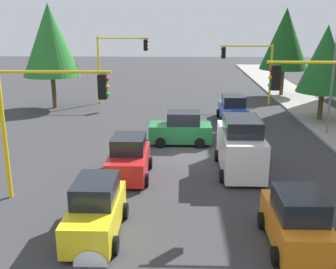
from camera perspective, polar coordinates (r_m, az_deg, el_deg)
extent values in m
plane|color=#353538|center=(23.10, 2.42, -2.71)|extent=(120.00, 120.00, 0.00)
cone|color=silver|center=(13.43, -10.71, -17.65)|extent=(0.01, 1.10, 1.10)
cylinder|color=yellow|center=(37.03, 14.08, 8.05)|extent=(0.18, 0.18, 5.22)
cylinder|color=yellow|center=(36.39, 10.80, 12.01)|extent=(0.12, 4.50, 0.12)
cube|color=black|center=(36.19, 7.74, 11.20)|extent=(0.36, 0.32, 0.96)
sphere|color=red|center=(36.15, 7.47, 11.68)|extent=(0.18, 0.18, 0.18)
sphere|color=yellow|center=(36.17, 7.45, 11.21)|extent=(0.18, 0.18, 0.18)
sphere|color=green|center=(36.20, 7.44, 10.74)|extent=(0.18, 0.18, 0.18)
cylinder|color=yellow|center=(16.90, 21.19, 9.32)|extent=(0.12, 4.50, 0.12)
cube|color=black|center=(16.45, 14.71, 7.67)|extent=(0.36, 0.32, 0.96)
sphere|color=red|center=(16.38, 14.16, 8.73)|extent=(0.18, 0.18, 0.18)
sphere|color=yellow|center=(16.41, 14.09, 7.70)|extent=(0.18, 0.18, 0.18)
sphere|color=green|center=(16.46, 14.02, 6.66)|extent=(0.18, 0.18, 0.18)
cylinder|color=yellow|center=(18.06, -21.82, -0.09)|extent=(0.18, 0.18, 5.49)
cylinder|color=yellow|center=(16.78, -15.61, 8.39)|extent=(0.12, 4.50, 0.12)
cube|color=black|center=(16.40, -9.10, 6.56)|extent=(0.36, 0.32, 0.96)
sphere|color=red|center=(16.32, -8.52, 7.60)|extent=(0.18, 0.18, 0.18)
sphere|color=yellow|center=(16.37, -8.48, 6.56)|extent=(0.18, 0.18, 0.18)
sphere|color=green|center=(16.42, -8.43, 5.53)|extent=(0.18, 0.18, 0.18)
cylinder|color=yellow|center=(36.88, -9.59, 8.77)|extent=(0.18, 0.18, 5.85)
cylinder|color=yellow|center=(36.28, -6.21, 13.18)|extent=(0.12, 4.50, 0.12)
cube|color=black|center=(36.10, -3.14, 12.32)|extent=(0.36, 0.32, 0.96)
sphere|color=red|center=(36.06, -2.86, 12.79)|extent=(0.18, 0.18, 0.18)
sphere|color=yellow|center=(36.08, -2.85, 12.32)|extent=(0.18, 0.18, 0.18)
sphere|color=green|center=(36.10, -2.85, 11.84)|extent=(0.18, 0.18, 0.18)
cylinder|color=slate|center=(27.84, 21.87, 6.79)|extent=(0.14, 0.14, 7.00)
cylinder|color=brown|center=(32.21, 20.45, 3.84)|extent=(0.36, 0.36, 2.38)
cone|color=#1E6023|center=(31.73, 21.04, 9.79)|extent=(3.80, 3.80, 4.76)
cylinder|color=brown|center=(36.04, -15.59, 5.89)|extent=(0.36, 0.36, 2.92)
cone|color=#28752D|center=(35.59, -16.10, 12.52)|extent=(4.67, 4.67, 5.84)
cylinder|color=brown|center=(41.50, 15.56, 7.09)|extent=(0.36, 0.36, 2.84)
cone|color=#19511E|center=(41.12, 15.99, 12.67)|extent=(4.54, 4.54, 5.67)
cube|color=white|center=(20.55, 10.00, -2.13)|extent=(4.80, 1.90, 1.85)
cube|color=black|center=(19.96, 10.27, 1.22)|extent=(2.50, 1.67, 0.76)
cylinder|color=black|center=(22.09, 6.78, -2.87)|extent=(0.60, 0.20, 0.60)
cylinder|color=black|center=(22.35, 11.95, -2.88)|extent=(0.60, 0.20, 0.60)
cylinder|color=black|center=(19.30, 7.51, -5.71)|extent=(0.60, 0.20, 0.60)
cylinder|color=black|center=(19.61, 13.42, -5.68)|extent=(0.60, 0.20, 0.60)
cube|color=#1E7238|center=(24.81, 1.71, 0.28)|extent=(1.71, 3.72, 1.05)
cube|color=black|center=(24.58, 2.16, 2.31)|extent=(1.51, 1.94, 0.76)
cylinder|color=black|center=(24.07, -1.06, -1.17)|extent=(0.20, 0.60, 0.60)
cylinder|color=black|center=(25.82, -0.85, 0.02)|extent=(0.20, 0.60, 0.60)
cylinder|color=black|center=(24.07, 4.44, -1.22)|extent=(0.20, 0.60, 0.60)
cylinder|color=black|center=(25.82, 4.27, -0.02)|extent=(0.20, 0.60, 0.60)
cube|color=yellow|center=(14.84, -10.02, -11.10)|extent=(3.99, 1.60, 1.05)
cube|color=black|center=(14.63, -10.03, -7.59)|extent=(2.07, 1.41, 0.76)
cylinder|color=black|center=(13.81, -7.37, -15.01)|extent=(0.60, 0.20, 0.60)
cylinder|color=black|center=(14.17, -14.49, -14.56)|extent=(0.60, 0.20, 0.60)
cylinder|color=black|center=(15.96, -5.97, -10.48)|extent=(0.60, 0.20, 0.60)
cylinder|color=black|center=(16.27, -12.09, -10.22)|extent=(0.60, 0.20, 0.60)
cube|color=blue|center=(30.64, 8.96, 3.12)|extent=(4.18, 1.77, 1.05)
cube|color=black|center=(30.26, 9.08, 4.71)|extent=(2.17, 1.55, 0.76)
cylinder|color=black|center=(31.89, 6.97, 2.98)|extent=(0.60, 0.20, 0.60)
cylinder|color=black|center=(32.11, 10.33, 2.93)|extent=(0.60, 0.20, 0.60)
cylinder|color=black|center=(29.38, 7.40, 1.85)|extent=(0.60, 0.20, 0.60)
cylinder|color=black|center=(29.62, 11.03, 1.80)|extent=(0.60, 0.20, 0.60)
cube|color=red|center=(19.73, -5.47, -3.95)|extent=(3.74, 1.74, 1.05)
cube|color=black|center=(19.62, -5.47, -1.28)|extent=(1.95, 1.53, 0.76)
cylinder|color=black|center=(18.70, -3.03, -6.33)|extent=(0.60, 0.20, 0.60)
cylinder|color=black|center=(18.94, -8.69, -6.20)|extent=(0.60, 0.20, 0.60)
cylinder|color=black|center=(20.85, -2.50, -3.92)|extent=(0.60, 0.20, 0.60)
cylinder|color=black|center=(21.07, -7.57, -3.83)|extent=(0.60, 0.20, 0.60)
cube|color=orange|center=(14.57, 17.31, -12.15)|extent=(3.72, 1.66, 1.05)
cube|color=black|center=(14.02, 17.82, -9.23)|extent=(1.93, 1.46, 0.76)
cylinder|color=black|center=(15.54, 12.86, -11.58)|extent=(0.60, 0.20, 0.60)
cylinder|color=black|center=(15.97, 19.25, -11.32)|extent=(0.60, 0.20, 0.60)
cylinder|color=black|center=(13.58, 14.71, -16.03)|extent=(0.60, 0.20, 0.60)
cylinder|color=black|center=(14.08, 22.04, -15.52)|extent=(0.60, 0.20, 0.60)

